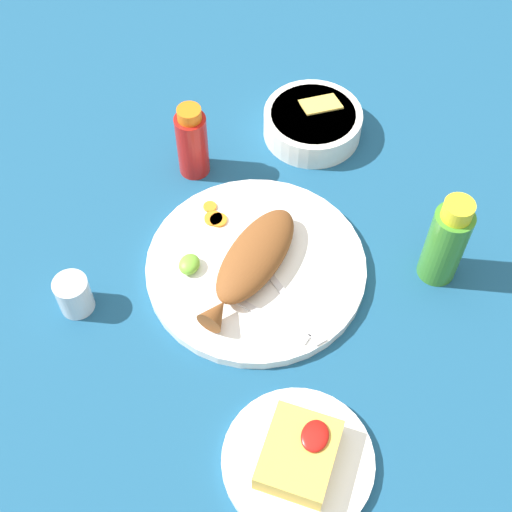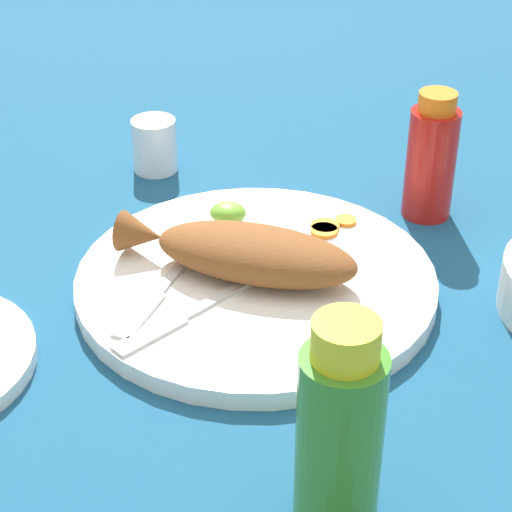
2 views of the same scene
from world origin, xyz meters
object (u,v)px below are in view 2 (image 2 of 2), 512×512
Objects in this scene: hot_sauce_bottle_red at (431,159)px; salt_cup at (155,148)px; fork_far at (162,288)px; main_plate at (256,282)px; hot_sauce_bottle_green at (340,431)px; fork_near at (190,313)px; fried_fish at (245,252)px.

hot_sauce_bottle_red is 2.23× the size of salt_cup.
main_plate is at bearing 128.12° from fork_far.
hot_sauce_bottle_green is at bearing -100.02° from hot_sauce_bottle_red.
fork_near is 0.32m from salt_cup.
fried_fish reaches higher than fork_near.
hot_sauce_bottle_red is at bearing 45.48° from main_plate.
main_plate is 0.03m from fried_fish.
fork_far is 1.32× the size of hot_sauce_bottle_red.
fried_fish is at bearing -136.59° from hot_sauce_bottle_red.
fried_fish is 0.28m from hot_sauce_bottle_green.
hot_sauce_bottle_red is (0.24, 0.20, 0.05)m from fork_far.
fork_near reaches higher than main_plate.
hot_sauce_bottle_green is 2.65× the size of salt_cup.
fried_fish reaches higher than main_plate.
hot_sauce_bottle_green reaches higher than main_plate.
fried_fish is at bearing 169.18° from main_plate.
main_plate is 0.28m from hot_sauce_bottle_green.
fork_near is (-0.05, -0.07, 0.01)m from main_plate.
fried_fish is 1.56× the size of fork_near.
hot_sauce_bottle_red reaches higher than fork_near.
hot_sauce_bottle_red is 0.43m from hot_sauce_bottle_green.
hot_sauce_bottle_green reaches higher than fried_fish.
main_plate is at bearing 108.33° from hot_sauce_bottle_green.
fried_fish is 0.08m from fork_far.
salt_cup is at bearing 122.23° from main_plate.
main_plate is 2.21× the size of fork_near.
hot_sauce_bottle_green reaches higher than fork_far.
fork_near is (-0.04, -0.07, -0.02)m from fried_fish.
hot_sauce_bottle_red reaches higher than main_plate.
hot_sauce_bottle_red reaches higher than fried_fish.
fork_near is 0.83× the size of fork_far.
hot_sauce_bottle_green is (0.09, -0.26, 0.07)m from main_plate.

